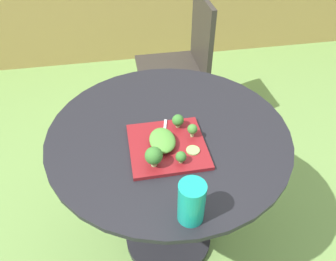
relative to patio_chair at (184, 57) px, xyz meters
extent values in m
plane|color=#70994C|center=(-0.28, -0.97, -0.53)|extent=(12.00, 12.00, 0.00)
cylinder|color=black|center=(-0.28, -0.97, 0.22)|extent=(0.91, 0.91, 0.02)
cylinder|color=black|center=(-0.28, -0.97, -0.14)|extent=(0.06, 0.06, 0.70)
cylinder|color=black|center=(-0.28, -0.97, -0.51)|extent=(0.44, 0.44, 0.04)
cube|color=#332D28|center=(-0.09, 0.00, -0.09)|extent=(0.44, 0.44, 0.03)
cube|color=#332D28|center=(0.11, 0.00, 0.15)|extent=(0.03, 0.42, 0.45)
cylinder|color=#332D28|center=(-0.27, 0.18, -0.31)|extent=(0.02, 0.02, 0.43)
cylinder|color=#332D28|center=(-0.27, -0.18, -0.31)|extent=(0.02, 0.02, 0.43)
cylinder|color=#332D28|center=(0.09, 0.18, -0.31)|extent=(0.02, 0.02, 0.43)
cylinder|color=#332D28|center=(0.09, -0.18, -0.31)|extent=(0.02, 0.02, 0.43)
cube|color=maroon|center=(-0.30, -1.06, 0.24)|extent=(0.27, 0.27, 0.01)
cylinder|color=#149989|center=(-0.29, -1.35, 0.30)|extent=(0.08, 0.08, 0.14)
cylinder|color=#118275|center=(-0.29, -1.35, 0.28)|extent=(0.07, 0.07, 0.10)
cube|color=silver|center=(-0.30, -0.98, 0.25)|extent=(0.04, 0.11, 0.00)
cube|color=silver|center=(-0.32, -1.05, 0.25)|extent=(0.03, 0.05, 0.00)
ellipsoid|color=#519338|center=(-0.32, -1.05, 0.26)|extent=(0.09, 0.13, 0.04)
cylinder|color=#99B770|center=(-0.27, -1.15, 0.25)|extent=(0.01, 0.01, 0.01)
sphere|color=#38752D|center=(-0.27, -1.15, 0.27)|extent=(0.04, 0.04, 0.04)
cylinder|color=#99B770|center=(-0.21, -1.03, 0.25)|extent=(0.01, 0.01, 0.02)
sphere|color=#427F33|center=(-0.21, -1.03, 0.28)|extent=(0.04, 0.04, 0.04)
cylinder|color=#99B770|center=(-0.36, -1.15, 0.25)|extent=(0.02, 0.02, 0.02)
sphere|color=#38752D|center=(-0.36, -1.15, 0.29)|extent=(0.06, 0.06, 0.06)
cylinder|color=#99B770|center=(-0.25, -0.97, 0.25)|extent=(0.02, 0.02, 0.01)
sphere|color=#38752D|center=(-0.25, -0.97, 0.27)|extent=(0.04, 0.04, 0.04)
cylinder|color=#8EB766|center=(-0.22, -1.10, 0.25)|extent=(0.05, 0.05, 0.01)
camera|label=1|loc=(-0.45, -1.87, 1.03)|focal=34.49mm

